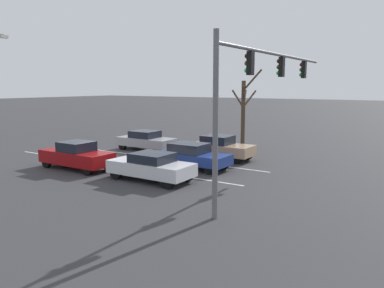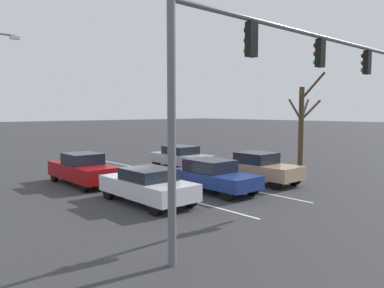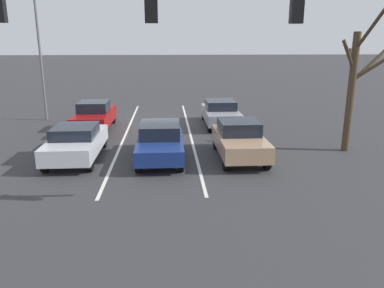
{
  "view_description": "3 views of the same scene",
  "coord_description": "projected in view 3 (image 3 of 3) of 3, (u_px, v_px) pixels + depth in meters",
  "views": [
    {
      "loc": [
        17.7,
        18.84,
        4.75
      ],
      "look_at": [
        -0.42,
        7.15,
        1.4
      ],
      "focal_mm": 35.0,
      "sensor_mm": 36.0,
      "label": 1
    },
    {
      "loc": [
        11.74,
        19.27,
        3.69
      ],
      "look_at": [
        0.12,
        6.21,
        2.15
      ],
      "focal_mm": 35.0,
      "sensor_mm": 36.0,
      "label": 2
    },
    {
      "loc": [
        -0.52,
        22.32,
        4.75
      ],
      "look_at": [
        -1.41,
        8.99,
        1.08
      ],
      "focal_mm": 35.0,
      "sensor_mm": 36.0,
      "label": 3
    }
  ],
  "objects": [
    {
      "name": "bare_tree_near",
      "position": [
        354.0,
        84.0,
        16.08
      ],
      "size": [
        2.6,
        2.48,
        6.01
      ],
      "color": "#423323",
      "rests_on": "ground_plane"
    },
    {
      "name": "traffic_signal_gantry",
      "position": [
        60.0,
        29.0,
        9.22
      ],
      "size": [
        12.71,
        0.37,
        6.66
      ],
      "color": "slate",
      "rests_on": "ground_plane"
    },
    {
      "name": "lane_stripe_center_divider",
      "position": [
        126.0,
        134.0,
        19.94
      ],
      "size": [
        0.12,
        17.49,
        0.01
      ],
      "primitive_type": "cube",
      "color": "silver",
      "rests_on": "ground_plane"
    },
    {
      "name": "ground_plane",
      "position": [
        159.0,
        122.0,
        22.7
      ],
      "size": [
        240.0,
        240.0,
        0.0
      ],
      "primitive_type": "plane",
      "color": "#333335"
    },
    {
      "name": "car_gray_leftlane_second",
      "position": [
        221.0,
        113.0,
        21.76
      ],
      "size": [
        1.89,
        4.45,
        1.45
      ],
      "color": "gray",
      "rests_on": "ground_plane"
    },
    {
      "name": "car_tan_leftlane_front",
      "position": [
        239.0,
        139.0,
        15.61
      ],
      "size": [
        1.83,
        4.17,
        1.56
      ],
      "color": "tan",
      "rests_on": "ground_plane"
    },
    {
      "name": "car_maroon_rightlane_second",
      "position": [
        95.0,
        116.0,
        20.59
      ],
      "size": [
        1.77,
        4.61,
        1.59
      ],
      "color": "maroon",
      "rests_on": "ground_plane"
    },
    {
      "name": "car_navy_midlane_front",
      "position": [
        160.0,
        141.0,
        15.47
      ],
      "size": [
        1.83,
        4.29,
        1.47
      ],
      "color": "navy",
      "rests_on": "ground_plane"
    },
    {
      "name": "street_lamp_right_shoulder",
      "position": [
        43.0,
        47.0,
        22.28
      ],
      "size": [
        1.74,
        0.24,
        7.67
      ],
      "color": "slate",
      "rests_on": "ground_plane"
    },
    {
      "name": "lane_stripe_left_divider",
      "position": [
        190.0,
        133.0,
        20.16
      ],
      "size": [
        0.12,
        17.49,
        0.01
      ],
      "primitive_type": "cube",
      "color": "silver",
      "rests_on": "ground_plane"
    },
    {
      "name": "car_silver_rightlane_front",
      "position": [
        76.0,
        142.0,
        15.49
      ],
      "size": [
        1.9,
        4.44,
        1.43
      ],
      "color": "silver",
      "rests_on": "ground_plane"
    }
  ]
}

